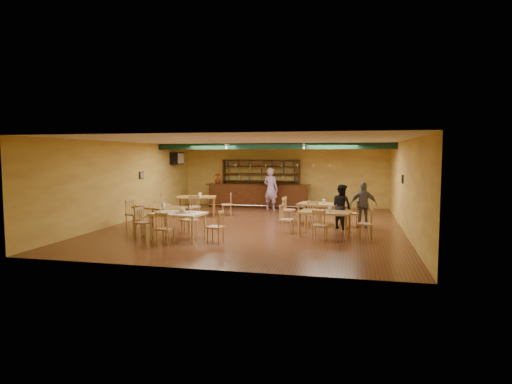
% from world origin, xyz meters
% --- Properties ---
extents(floor, '(12.00, 12.00, 0.00)m').
position_xyz_m(floor, '(0.00, 0.00, 0.00)').
color(floor, '#522B17').
rests_on(floor, ground).
extents(ceiling_beam, '(10.00, 0.30, 0.25)m').
position_xyz_m(ceiling_beam, '(0.00, 2.80, 2.87)').
color(ceiling_beam, black).
rests_on(ceiling_beam, ceiling).
extents(track_rail_left, '(0.05, 2.50, 0.05)m').
position_xyz_m(track_rail_left, '(-1.80, 3.40, 2.94)').
color(track_rail_left, silver).
rests_on(track_rail_left, ceiling).
extents(track_rail_right, '(0.05, 2.50, 0.05)m').
position_xyz_m(track_rail_right, '(1.40, 3.40, 2.94)').
color(track_rail_right, silver).
rests_on(track_rail_right, ceiling).
extents(ac_unit, '(0.34, 0.70, 0.48)m').
position_xyz_m(ac_unit, '(-4.80, 4.20, 2.35)').
color(ac_unit, silver).
rests_on(ac_unit, wall_left).
extents(picture_left, '(0.04, 0.34, 0.28)m').
position_xyz_m(picture_left, '(-4.97, 1.00, 1.70)').
color(picture_left, black).
rests_on(picture_left, wall_left).
extents(picture_right, '(0.04, 0.34, 0.28)m').
position_xyz_m(picture_right, '(4.97, 0.50, 1.70)').
color(picture_right, black).
rests_on(picture_right, wall_right).
extents(bar_counter, '(4.97, 0.85, 1.13)m').
position_xyz_m(bar_counter, '(-1.08, 5.15, 0.56)').
color(bar_counter, '#34150A').
rests_on(bar_counter, ground).
extents(back_bar_hutch, '(3.85, 0.40, 2.28)m').
position_xyz_m(back_bar_hutch, '(-1.08, 5.78, 1.14)').
color(back_bar_hutch, '#34150A').
rests_on(back_bar_hutch, ground).
extents(poinsettia, '(0.35, 0.35, 0.48)m').
position_xyz_m(poinsettia, '(-3.12, 5.15, 1.37)').
color(poinsettia, '#A7260F').
rests_on(poinsettia, bar_counter).
extents(dining_table_a, '(1.81, 1.37, 0.80)m').
position_xyz_m(dining_table_a, '(-2.97, 1.87, 0.40)').
color(dining_table_a, '#A8733B').
rests_on(dining_table_a, ground).
extents(dining_table_b, '(1.67, 1.20, 0.76)m').
position_xyz_m(dining_table_b, '(2.17, 0.85, 0.38)').
color(dining_table_b, '#A8733B').
rests_on(dining_table_b, ground).
extents(dining_table_c, '(1.84, 1.43, 0.81)m').
position_xyz_m(dining_table_c, '(-2.92, -1.68, 0.41)').
color(dining_table_c, '#A8733B').
rests_on(dining_table_c, ground).
extents(dining_table_d, '(1.67, 1.14, 0.78)m').
position_xyz_m(dining_table_d, '(2.51, -1.51, 0.39)').
color(dining_table_d, '#A8733B').
rests_on(dining_table_d, ground).
extents(near_table, '(1.62, 1.14, 0.81)m').
position_xyz_m(near_table, '(-1.69, -3.03, 0.41)').
color(near_table, '#CEBB8A').
rests_on(near_table, ground).
extents(pizza_tray, '(0.48, 0.48, 0.01)m').
position_xyz_m(pizza_tray, '(-1.58, -3.03, 0.82)').
color(pizza_tray, silver).
rests_on(pizza_tray, near_table).
extents(parmesan_shaker, '(0.08, 0.08, 0.11)m').
position_xyz_m(parmesan_shaker, '(-2.18, -3.20, 0.87)').
color(parmesan_shaker, '#EAE5C6').
rests_on(parmesan_shaker, near_table).
extents(napkin_stack, '(0.23, 0.20, 0.03)m').
position_xyz_m(napkin_stack, '(-1.31, -2.82, 0.83)').
color(napkin_stack, white).
rests_on(napkin_stack, near_table).
extents(pizza_server, '(0.31, 0.26, 0.00)m').
position_xyz_m(pizza_server, '(-1.42, -2.98, 0.83)').
color(pizza_server, silver).
rests_on(pizza_server, pizza_tray).
extents(side_plate, '(0.24, 0.24, 0.01)m').
position_xyz_m(side_plate, '(-1.09, -3.25, 0.82)').
color(side_plate, white).
rests_on(side_plate, near_table).
extents(patron_bar, '(0.82, 0.68, 1.93)m').
position_xyz_m(patron_bar, '(-0.31, 4.33, 0.97)').
color(patron_bar, '#A252B2').
rests_on(patron_bar, ground).
extents(patron_right_a, '(0.93, 0.94, 1.53)m').
position_xyz_m(patron_right_a, '(2.97, 0.05, 0.76)').
color(patron_right_a, black).
rests_on(patron_right_a, ground).
extents(patron_right_b, '(0.97, 0.50, 1.58)m').
position_xyz_m(patron_right_b, '(3.71, 0.49, 0.79)').
color(patron_right_b, slate).
rests_on(patron_right_b, ground).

